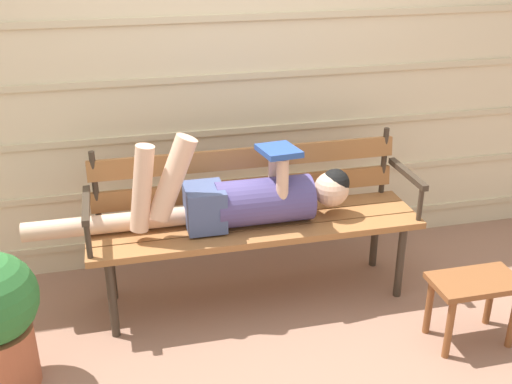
% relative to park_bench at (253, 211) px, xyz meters
% --- Properties ---
extents(ground_plane, '(12.00, 12.00, 0.00)m').
position_rel_park_bench_xyz_m(ground_plane, '(0.00, -0.21, -0.51)').
color(ground_plane, '#936B56').
extents(house_siding, '(4.77, 0.08, 2.28)m').
position_rel_park_bench_xyz_m(house_siding, '(0.00, 0.50, 0.63)').
color(house_siding, beige).
rests_on(house_siding, ground).
extents(park_bench, '(1.78, 0.46, 0.87)m').
position_rel_park_bench_xyz_m(park_bench, '(0.00, 0.00, 0.00)').
color(park_bench, '#9E6638').
rests_on(park_bench, ground).
extents(reclining_person, '(1.71, 0.27, 0.55)m').
position_rel_park_bench_xyz_m(reclining_person, '(-0.10, -0.07, 0.12)').
color(reclining_person, '#514784').
extents(footstool, '(0.44, 0.25, 0.36)m').
position_rel_park_bench_xyz_m(footstool, '(0.96, -0.69, -0.23)').
color(footstool, brown).
rests_on(footstool, ground).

